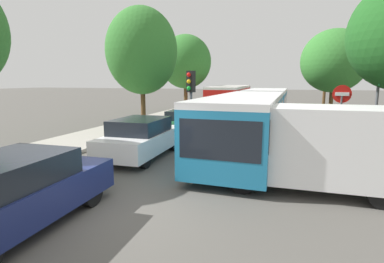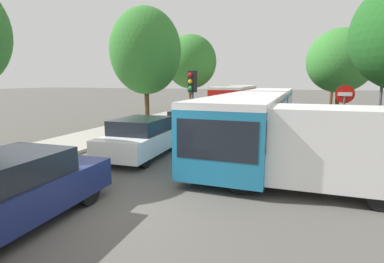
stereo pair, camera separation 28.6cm
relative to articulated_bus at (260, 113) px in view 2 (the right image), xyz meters
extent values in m
plane|color=#4F4C47|center=(-1.91, -9.82, -1.40)|extent=(200.00, 200.00, 0.00)
cube|color=#9E998E|center=(-8.19, 1.42, -1.33)|extent=(3.20, 32.47, 0.14)
cube|color=teal|center=(-0.05, -3.53, -0.15)|extent=(2.59, 9.16, 1.97)
cube|color=black|center=(-0.05, -3.53, 0.20)|extent=(2.60, 8.79, 0.86)
cube|color=silver|center=(-0.05, -3.53, 0.93)|extent=(2.59, 9.16, 0.19)
cube|color=teal|center=(0.08, 5.11, -0.15)|extent=(2.54, 6.28, 1.97)
cube|color=black|center=(0.08, 5.11, 0.20)|extent=(2.56, 6.03, 0.86)
cube|color=silver|center=(0.08, 5.11, 0.93)|extent=(2.54, 6.28, 0.19)
cylinder|color=black|center=(0.02, 1.51, -0.15)|extent=(1.83, 0.99, 1.81)
cube|color=black|center=(-0.12, -8.05, 0.09)|extent=(2.16, 0.13, 1.06)
cylinder|color=black|center=(0.93, -6.46, -0.92)|extent=(0.30, 0.96, 0.96)
cylinder|color=black|center=(-1.13, -6.43, -0.92)|extent=(0.30, 0.96, 0.96)
cylinder|color=black|center=(1.02, -0.62, -0.92)|extent=(0.30, 0.96, 0.96)
cylinder|color=black|center=(-1.04, -0.59, -0.92)|extent=(0.30, 0.96, 0.96)
cylinder|color=black|center=(1.11, 5.10, -0.92)|extent=(0.30, 0.96, 0.96)
cylinder|color=black|center=(-0.95, 5.13, -0.92)|extent=(0.30, 0.96, 0.96)
cube|color=red|center=(-3.72, 12.65, -0.12)|extent=(2.97, 11.65, 2.01)
cube|color=black|center=(-3.72, 12.65, 0.24)|extent=(2.97, 11.07, 0.84)
cube|color=silver|center=(-3.72, 12.65, 0.99)|extent=(2.97, 11.65, 0.20)
cylinder|color=black|center=(-4.93, 16.43, -0.90)|extent=(0.34, 1.02, 1.01)
cylinder|color=black|center=(-2.78, 16.51, -0.90)|extent=(0.34, 1.02, 1.01)
cylinder|color=black|center=(-4.67, 9.15, -0.90)|extent=(0.34, 1.02, 1.01)
cylinder|color=black|center=(-2.52, 9.23, -0.90)|extent=(0.34, 1.02, 1.01)
cube|color=navy|center=(-3.65, -11.07, -0.77)|extent=(1.98, 4.45, 0.71)
cube|color=black|center=(-3.65, -11.17, -0.14)|extent=(1.78, 2.35, 0.55)
cylinder|color=black|center=(-4.47, -9.68, -1.06)|extent=(0.25, 0.68, 0.67)
cylinder|color=black|center=(-2.90, -9.64, -1.06)|extent=(0.25, 0.68, 0.67)
cube|color=white|center=(-3.93, -5.01, -0.77)|extent=(1.99, 4.48, 0.72)
cube|color=black|center=(-3.93, -5.12, -0.13)|extent=(1.79, 2.37, 0.55)
cylinder|color=black|center=(-4.75, -3.61, -1.06)|extent=(0.25, 0.68, 0.68)
cylinder|color=black|center=(-3.18, -3.57, -1.06)|extent=(0.25, 0.68, 0.68)
cylinder|color=black|center=(-4.68, -6.45, -1.06)|extent=(0.25, 0.68, 0.68)
cylinder|color=black|center=(-3.10, -6.41, -1.06)|extent=(0.25, 0.68, 0.68)
cube|color=#236638|center=(-3.97, 0.24, -0.83)|extent=(1.78, 4.00, 0.64)
cube|color=black|center=(-3.96, 0.14, -0.27)|extent=(1.59, 2.11, 0.49)
cylinder|color=black|center=(-4.70, 1.49, -1.10)|extent=(0.22, 0.61, 0.60)
cylinder|color=black|center=(-3.29, 1.52, -1.10)|extent=(0.22, 0.61, 0.60)
cylinder|color=black|center=(-4.64, -1.05, -1.10)|extent=(0.22, 0.61, 0.60)
cylinder|color=black|center=(-3.23, -1.01, -1.10)|extent=(0.22, 0.61, 0.60)
cube|color=white|center=(2.54, -6.83, -0.09)|extent=(4.13, 2.05, 2.00)
cube|color=white|center=(0.04, -6.86, -0.56)|extent=(0.93, 1.91, 1.00)
cylinder|color=black|center=(0.45, -7.70, -1.04)|extent=(0.72, 0.25, 0.72)
cylinder|color=black|center=(0.43, -6.02, -1.04)|extent=(0.72, 0.25, 0.72)
cylinder|color=black|center=(3.75, -7.65, -1.04)|extent=(0.72, 0.25, 0.72)
cylinder|color=black|center=(3.73, -5.97, -1.04)|extent=(0.72, 0.25, 0.72)
cylinder|color=#56595E|center=(-2.47, -3.21, 0.30)|extent=(0.12, 0.12, 3.40)
cube|color=black|center=(-2.47, -3.21, 1.55)|extent=(0.38, 0.33, 0.90)
sphere|color=red|center=(-2.52, -3.36, 1.83)|extent=(0.18, 0.18, 0.18)
sphere|color=#EAAD14|center=(-2.52, -3.36, 1.55)|extent=(0.18, 0.18, 0.18)
sphere|color=green|center=(-2.52, -3.36, 1.27)|extent=(0.18, 0.18, 0.18)
cylinder|color=#56595E|center=(3.48, -2.37, -0.20)|extent=(0.08, 0.08, 2.40)
cylinder|color=red|center=(3.48, -2.37, 1.07)|extent=(0.70, 0.03, 0.70)
cube|color=white|center=(3.48, -2.39, 1.07)|extent=(0.50, 0.04, 0.14)
cylinder|color=#56595E|center=(4.61, -2.77, 0.40)|extent=(0.10, 0.10, 3.60)
cube|color=#197A38|center=(4.61, -2.77, 1.90)|extent=(0.34, 1.38, 0.28)
cube|color=#197A38|center=(4.61, -2.77, 1.56)|extent=(0.34, 1.38, 0.28)
cylinder|color=#51381E|center=(-7.20, 1.55, 0.00)|extent=(0.29, 0.29, 2.80)
ellipsoid|color=#33752D|center=(-7.20, 1.55, 3.37)|extent=(4.35, 4.35, 5.26)
ellipsoid|color=#286623|center=(-7.02, 1.54, 2.59)|extent=(2.61, 2.61, 2.89)
cylinder|color=#51381E|center=(-7.87, 11.64, 0.03)|extent=(0.36, 0.36, 2.86)
ellipsoid|color=#33752D|center=(-7.87, 11.64, 3.33)|extent=(4.76, 4.76, 4.97)
ellipsoid|color=#1E561E|center=(-7.27, 11.75, 2.58)|extent=(2.86, 2.86, 2.74)
cylinder|color=#51381E|center=(4.55, 9.48, -0.06)|extent=(0.29, 0.29, 2.68)
ellipsoid|color=#33752D|center=(4.55, 9.48, 3.03)|extent=(4.78, 4.78, 4.65)
cylinder|color=#51381E|center=(5.22, 21.14, 0.25)|extent=(0.31, 0.31, 3.30)
ellipsoid|color=#1E561E|center=(5.22, 21.14, 3.82)|extent=(4.51, 4.51, 5.10)
ellipsoid|color=#33752D|center=(5.42, 21.23, 3.05)|extent=(2.70, 2.70, 2.80)
camera|label=1|loc=(1.52, -15.40, 1.59)|focal=28.00mm
camera|label=2|loc=(1.79, -15.31, 1.59)|focal=28.00mm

